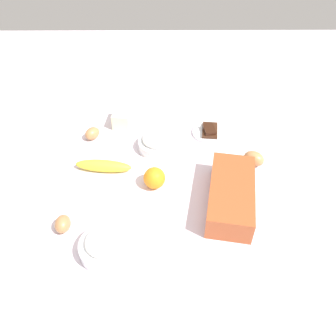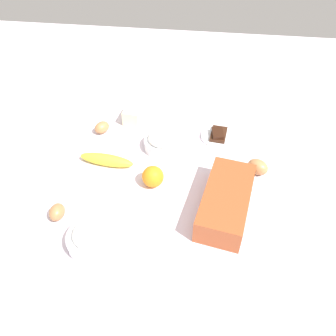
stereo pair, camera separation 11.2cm
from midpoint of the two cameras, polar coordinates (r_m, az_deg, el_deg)
The scene contains 11 objects.
ground_plane at distance 1.16m, azimuth 2.77°, elevation -1.92°, with size 2.40×2.40×0.02m, color silver.
loaf_pan at distance 1.05m, azimuth 12.57°, elevation -5.45°, with size 0.30×0.18×0.08m.
flour_bowl at distance 0.97m, azimuth -8.98°, elevation -11.34°, with size 0.14×0.14×0.07m.
sugar_bowl at distance 1.24m, azimuth 1.78°, elevation 4.27°, with size 0.14×0.14×0.06m.
banana at distance 1.19m, azimuth -7.43°, elevation 1.19°, with size 0.19×0.04×0.04m, color yellow.
orange_fruit at distance 1.10m, azimuth 0.41°, elevation -1.56°, with size 0.07×0.07×0.07m, color orange.
butter_block at distance 1.37m, azimuth -3.29°, elevation 8.65°, with size 0.09×0.06×0.06m, color #F4EDB2.
egg_near_butter at distance 1.33m, azimuth -8.42°, elevation 6.50°, with size 0.04×0.04×0.06m, color #AD7546.
egg_beside_bowl at distance 1.05m, azimuth -14.87°, elevation -7.15°, with size 0.04×0.04×0.06m, color #A67044.
egg_loose at distance 1.20m, azimuth 17.14°, elevation 0.06°, with size 0.05×0.05×0.07m, color #B47949.
chocolate_plate at distance 1.32m, azimuth 10.68°, elevation 5.14°, with size 0.13×0.13×0.03m.
Camera 2 is at (0.80, 0.11, 0.82)m, focal length 37.17 mm.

